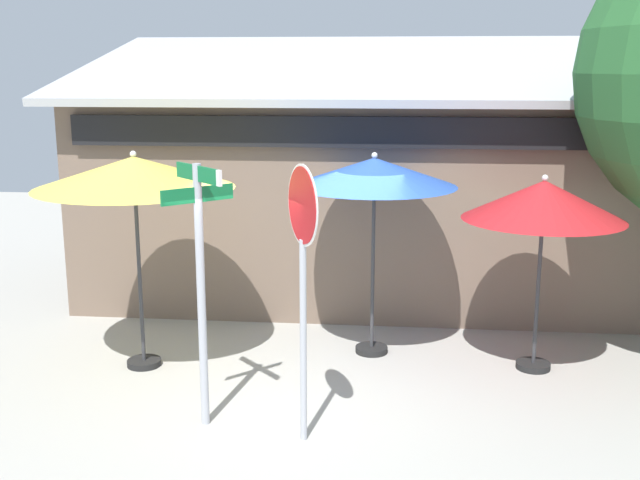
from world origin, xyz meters
TOP-DOWN VIEW (x-y plane):
  - ground_plane at (0.00, 0.00)m, footprint 28.00×28.00m
  - cafe_building at (0.58, 4.72)m, footprint 9.48×5.16m
  - street_sign_post at (-0.86, -0.97)m, footprint 0.65×0.67m
  - stop_sign at (0.25, -1.22)m, footprint 0.39×0.73m
  - patio_umbrella_mustard_left at (-2.08, 0.59)m, footprint 2.49×2.49m
  - patio_umbrella_royal_blue_center at (0.87, 1.38)m, footprint 2.17×2.17m
  - patio_umbrella_crimson_right at (2.97, 1.01)m, footprint 2.01×2.01m

SIDE VIEW (x-z plane):
  - ground_plane at x=0.00m, z-range -0.10..0.00m
  - cafe_building at x=0.58m, z-range -0.47..3.93m
  - street_sign_post at x=-0.86m, z-range 0.32..3.18m
  - stop_sign at x=0.25m, z-range 0.59..3.50m
  - patio_umbrella_crimson_right at x=2.97m, z-range 0.93..3.46m
  - patio_umbrella_royal_blue_center at x=0.87m, z-range 1.09..3.83m
  - patio_umbrella_mustard_left at x=-2.08m, z-range 1.12..3.93m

